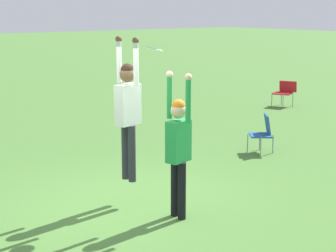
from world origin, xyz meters
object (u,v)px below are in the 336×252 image
at_px(frisbee, 154,49).
at_px(camping_chair_0, 264,131).
at_px(person_defending, 178,142).
at_px(person_jumping, 128,105).
at_px(camping_chair_2, 285,91).

relative_size(frisbee, camping_chair_0, 0.33).
bearing_deg(person_defending, person_jumping, -90.00).
xyz_separation_m(person_defending, camping_chair_2, (-5.46, 8.81, -0.68)).
bearing_deg(person_jumping, frisbee, -72.88).
height_order(person_defending, camping_chair_2, person_defending).
relative_size(person_jumping, camping_chair_0, 2.77).
bearing_deg(camping_chair_2, frisbee, 92.43).
xyz_separation_m(frisbee, camping_chair_2, (-4.87, 8.81, -2.00)).
bearing_deg(person_defending, camping_chair_2, -160.91).
distance_m(person_jumping, camping_chair_0, 4.37).
bearing_deg(person_defending, camping_chair_0, -167.11).
distance_m(person_jumping, camping_chair_2, 10.14).
height_order(frisbee, camping_chair_2, frisbee).
bearing_deg(frisbee, person_jumping, -150.19).
distance_m(person_defending, camping_chair_0, 4.38).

